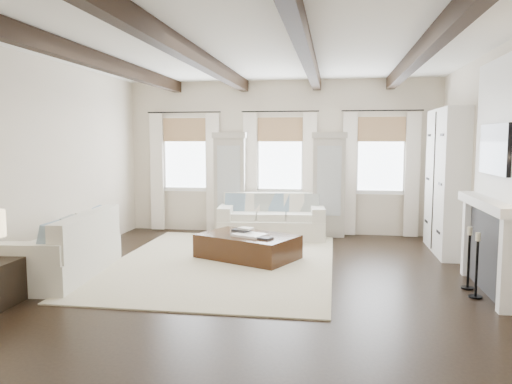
% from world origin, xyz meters
% --- Properties ---
extents(ground, '(7.50, 7.50, 0.00)m').
position_xyz_m(ground, '(0.00, 0.00, 0.00)').
color(ground, black).
rests_on(ground, ground).
extents(room_shell, '(6.54, 7.54, 3.22)m').
position_xyz_m(room_shell, '(0.75, 0.90, 1.89)').
color(room_shell, beige).
rests_on(room_shell, ground).
extents(area_rug, '(3.47, 4.70, 0.02)m').
position_xyz_m(area_rug, '(-0.62, 0.96, 0.01)').
color(area_rug, beige).
rests_on(area_rug, ground).
extents(sofa_back, '(2.16, 1.13, 0.89)m').
position_xyz_m(sofa_back, '(-0.10, 3.12, 0.37)').
color(sofa_back, silver).
rests_on(sofa_back, ground).
extents(sofa_left, '(1.16, 2.22, 0.92)m').
position_xyz_m(sofa_left, '(-2.67, -0.12, 0.37)').
color(sofa_left, silver).
rests_on(sofa_left, ground).
extents(ottoman, '(1.81, 1.53, 0.41)m').
position_xyz_m(ottoman, '(-0.27, 1.29, 0.20)').
color(ottoman, black).
rests_on(ottoman, ground).
extents(tray, '(0.61, 0.56, 0.04)m').
position_xyz_m(tray, '(-0.22, 1.18, 0.43)').
color(tray, white).
rests_on(tray, ottoman).
extents(book_lower, '(0.32, 0.29, 0.04)m').
position_xyz_m(book_lower, '(-0.40, 1.36, 0.47)').
color(book_lower, '#262628').
rests_on(book_lower, tray).
extents(book_upper, '(0.27, 0.25, 0.03)m').
position_xyz_m(book_upper, '(-0.31, 1.35, 0.50)').
color(book_upper, beige).
rests_on(book_upper, book_lower).
extents(book_loose, '(0.29, 0.26, 0.03)m').
position_xyz_m(book_loose, '(0.05, 0.98, 0.42)').
color(book_loose, '#262628').
rests_on(book_loose, ottoman).
extents(side_table_back, '(0.39, 0.39, 0.58)m').
position_xyz_m(side_table_back, '(-1.16, 3.74, 0.29)').
color(side_table_back, black).
rests_on(side_table_back, ground).
extents(lamp_back, '(0.35, 0.35, 0.60)m').
position_xyz_m(lamp_back, '(-1.16, 3.74, 0.99)').
color(lamp_back, black).
rests_on(lamp_back, side_table_back).
extents(candlestick_near, '(0.17, 0.17, 0.83)m').
position_xyz_m(candlestick_near, '(2.90, -0.27, 0.34)').
color(candlestick_near, black).
rests_on(candlestick_near, ground).
extents(candlestick_far, '(0.17, 0.17, 0.83)m').
position_xyz_m(candlestick_far, '(2.90, 0.11, 0.34)').
color(candlestick_far, black).
rests_on(candlestick_far, ground).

